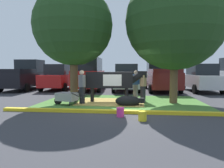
% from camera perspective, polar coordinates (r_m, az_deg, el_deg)
% --- Properties ---
extents(ground_plane, '(80.00, 80.00, 0.00)m').
position_cam_1_polar(ground_plane, '(8.65, 2.23, -6.89)').
color(ground_plane, '#38383D').
extents(grass_island, '(7.92, 4.89, 0.02)m').
position_cam_1_polar(grass_island, '(10.32, 2.90, -5.01)').
color(grass_island, '#477A33').
rests_on(grass_island, ground).
extents(curb_yellow, '(9.12, 0.24, 0.12)m').
position_cam_1_polar(curb_yellow, '(7.76, 1.76, -7.73)').
color(curb_yellow, yellow).
rests_on(curb_yellow, ground).
extents(hay_bedding, '(3.26, 2.48, 0.04)m').
position_cam_1_polar(hay_bedding, '(10.18, -0.18, -5.04)').
color(hay_bedding, tan).
rests_on(hay_bedding, ground).
extents(shade_tree_left, '(3.98, 3.98, 5.82)m').
position_cam_1_polar(shade_tree_left, '(10.83, -10.77, 15.60)').
color(shade_tree_left, brown).
rests_on(shade_tree_left, ground).
extents(shade_tree_right, '(4.70, 4.70, 6.31)m').
position_cam_1_polar(shade_tree_right, '(10.52, 17.20, 16.57)').
color(shade_tree_right, brown).
rests_on(shade_tree_right, ground).
extents(cow_holstein, '(3.13, 0.96, 1.56)m').
position_cam_1_polar(cow_holstein, '(10.28, -0.16, 1.09)').
color(cow_holstein, black).
rests_on(cow_holstein, ground).
extents(calf_lying, '(1.32, 0.60, 0.48)m').
position_cam_1_polar(calf_lying, '(9.17, 4.62, -4.74)').
color(calf_lying, black).
rests_on(calf_lying, ground).
extents(person_handler, '(0.49, 0.34, 1.58)m').
position_cam_1_polar(person_handler, '(11.33, 6.61, 0.05)').
color(person_handler, slate).
rests_on(person_handler, ground).
extents(person_visitor_near, '(0.34, 0.53, 1.56)m').
position_cam_1_polar(person_visitor_near, '(10.46, 8.66, -0.39)').
color(person_visitor_near, black).
rests_on(person_visitor_near, ground).
extents(person_visitor_far, '(0.34, 0.49, 1.61)m').
position_cam_1_polar(person_visitor_far, '(9.69, -8.39, -0.57)').
color(person_visitor_far, black).
rests_on(person_visitor_far, ground).
extents(wheelbarrow, '(1.61, 0.90, 0.63)m').
position_cam_1_polar(wheelbarrow, '(9.61, -12.61, -3.53)').
color(wheelbarrow, gray).
rests_on(wheelbarrow, ground).
extents(bucket_pink, '(0.29, 0.29, 0.33)m').
position_cam_1_polar(bucket_pink, '(7.19, 2.34, -7.80)').
color(bucket_pink, '#EA3893').
rests_on(bucket_pink, ground).
extents(bucket_yellow, '(0.30, 0.30, 0.32)m').
position_cam_1_polar(bucket_yellow, '(6.73, 8.48, -8.73)').
color(bucket_yellow, yellow).
rests_on(bucket_yellow, ground).
extents(pickup_truck_black, '(2.39, 5.48, 2.42)m').
position_cam_1_polar(pickup_truck_black, '(17.88, -22.97, 2.15)').
color(pickup_truck_black, black).
rests_on(pickup_truck_black, ground).
extents(sedan_red, '(2.16, 4.47, 2.02)m').
position_cam_1_polar(sedan_red, '(16.86, -14.65, 1.80)').
color(sedan_red, red).
rests_on(sedan_red, ground).
extents(suv_black, '(2.27, 4.68, 2.52)m').
position_cam_1_polar(suv_black, '(15.93, -6.39, 2.81)').
color(suv_black, red).
rests_on(suv_black, ground).
extents(sedan_silver, '(2.16, 4.47, 2.02)m').
position_cam_1_polar(sedan_silver, '(15.52, 4.02, 1.73)').
color(sedan_silver, silver).
rests_on(sedan_silver, ground).
extents(pickup_truck_maroon, '(2.39, 5.48, 2.42)m').
position_cam_1_polar(pickup_truck_maroon, '(15.95, 13.52, 2.16)').
color(pickup_truck_maroon, maroon).
rests_on(pickup_truck_maroon, ground).
extents(sedan_blue, '(2.16, 4.47, 2.02)m').
position_cam_1_polar(sedan_blue, '(16.26, 23.69, 1.49)').
color(sedan_blue, silver).
rests_on(sedan_blue, ground).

